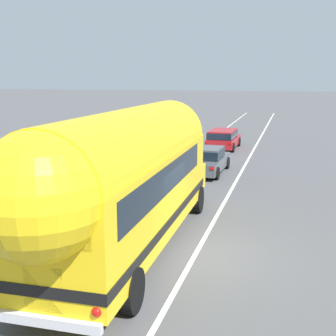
% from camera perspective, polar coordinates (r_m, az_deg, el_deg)
% --- Properties ---
extents(ground_plane, '(300.00, 300.00, 0.00)m').
position_cam_1_polar(ground_plane, '(13.00, 3.46, -11.00)').
color(ground_plane, '#4C4C4F').
extents(lane_markings, '(3.86, 80.00, 0.01)m').
position_cam_1_polar(lane_markings, '(24.62, 5.40, -0.15)').
color(lane_markings, silver).
rests_on(lane_markings, ground).
extents(painted_bus, '(2.73, 12.03, 4.12)m').
position_cam_1_polar(painted_bus, '(12.18, -5.60, -1.20)').
color(painted_bus, yellow).
rests_on(painted_bus, ground).
extents(car_lead, '(2.01, 4.36, 1.37)m').
position_cam_1_polar(car_lead, '(23.52, 4.91, 1.10)').
color(car_lead, '#474C51').
rests_on(car_lead, ground).
extents(car_second, '(2.02, 4.28, 1.37)m').
position_cam_1_polar(car_second, '(31.51, 7.04, 3.83)').
color(car_second, '#A5191E').
rests_on(car_second, ground).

